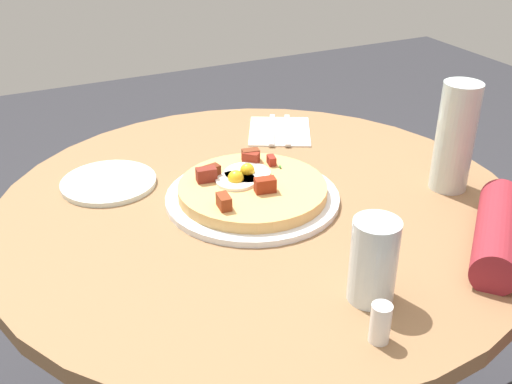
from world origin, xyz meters
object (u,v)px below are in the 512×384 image
water_bottle (455,137)px  bread_plate (109,182)px  dining_table (259,275)px  pizza_plate (252,198)px  knife (272,129)px  water_glass (374,261)px  fork (287,130)px  salt_shaker (380,323)px  breakfast_pizza (251,188)px

water_bottle → bread_plate: bearing=153.3°
dining_table → bread_plate: (-0.23, 0.19, 0.17)m
dining_table → pizza_plate: 0.17m
dining_table → pizza_plate: bearing=123.6°
bread_plate → knife: size_ratio=1.03×
pizza_plate → water_glass: 0.34m
fork → pizza_plate: bearing=168.3°
water_glass → salt_shaker: (-0.04, -0.08, -0.04)m
pizza_plate → water_bottle: water_bottle is taller
salt_shaker → knife: bearing=74.1°
dining_table → pizza_plate: pizza_plate is taller
bread_plate → dining_table: bearing=-39.4°
dining_table → breakfast_pizza: (-0.01, 0.02, 0.19)m
dining_table → breakfast_pizza: size_ratio=3.55×
pizza_plate → fork: bearing=50.4°
water_glass → knife: bearing=75.8°
fork → water_glass: (-0.19, -0.59, 0.06)m
knife → salt_shaker: (-0.20, -0.69, 0.02)m
dining_table → bread_plate: bread_plate is taller
pizza_plate → bread_plate: (-0.23, 0.18, -0.00)m
fork → salt_shaker: bearing=-170.8°
dining_table → knife: 0.38m
pizza_plate → water_bottle: size_ratio=1.54×
breakfast_pizza → salt_shaker: bearing=-91.7°
breakfast_pizza → salt_shaker: (-0.01, -0.42, 0.00)m
water_bottle → breakfast_pizza: bearing=161.7°
breakfast_pizza → knife: 0.33m
knife → water_bottle: water_bottle is taller
fork → water_bottle: water_bottle is taller
dining_table → knife: (0.17, 0.29, 0.17)m
fork → water_bottle: 0.42m
salt_shaker → pizza_plate: bearing=88.1°
breakfast_pizza → fork: breakfast_pizza is taller
dining_table → fork: (0.21, 0.27, 0.17)m
dining_table → water_bottle: size_ratio=4.66×
fork → water_glass: bearing=-169.5°
fork → water_bottle: (0.15, -0.38, 0.10)m
dining_table → knife: bearing=58.9°
pizza_plate → salt_shaker: salt_shaker is taller
knife → water_bottle: (0.18, -0.39, 0.10)m
fork → knife: 0.04m
pizza_plate → salt_shaker: (-0.01, -0.42, 0.02)m
pizza_plate → bread_plate: 0.29m
dining_table → water_glass: 0.40m
water_bottle → salt_shaker: size_ratio=3.65×
fork → dining_table: bearing=170.7°
pizza_plate → water_glass: size_ratio=2.51×
bread_plate → pizza_plate: bearing=-38.5°
bread_plate → water_bottle: size_ratio=0.88×
pizza_plate → knife: pizza_plate is taller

